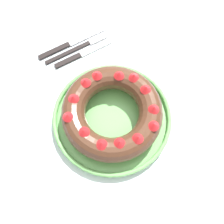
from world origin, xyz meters
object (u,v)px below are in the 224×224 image
(bundt_cake, at_px, (112,112))
(cake_knife, at_px, (80,55))
(serving_dish, at_px, (112,118))
(serving_knife, at_px, (68,45))
(fork, at_px, (81,46))

(bundt_cake, height_order, cake_knife, bundt_cake)
(cake_knife, bearing_deg, serving_dish, -2.62)
(serving_dish, height_order, serving_knife, serving_dish)
(serving_dish, relative_size, serving_knife, 1.41)
(serving_knife, relative_size, cake_knife, 1.21)
(fork, relative_size, serving_knife, 0.90)
(serving_dish, height_order, fork, serving_dish)
(bundt_cake, relative_size, serving_knife, 1.15)
(serving_dish, xyz_separation_m, bundt_cake, (0.00, 0.00, 0.05))
(bundt_cake, xyz_separation_m, cake_knife, (-0.24, 0.02, -0.06))
(fork, distance_m, cake_knife, 0.03)
(serving_dish, height_order, cake_knife, serving_dish)
(bundt_cake, bearing_deg, cake_knife, 175.98)
(fork, height_order, serving_knife, serving_knife)
(cake_knife, bearing_deg, fork, 145.34)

